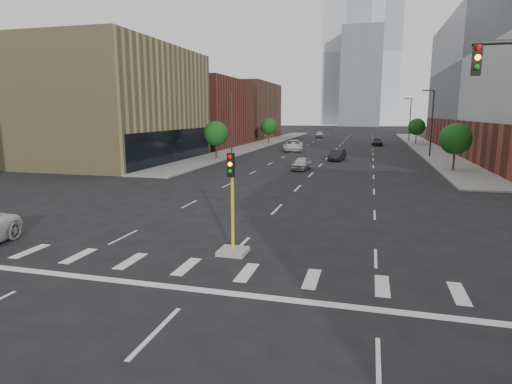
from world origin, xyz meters
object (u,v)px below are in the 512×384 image
at_px(median_traffic_signal, 233,232).
at_px(car_near_left, 301,164).
at_px(car_far_left, 293,146).
at_px(car_deep_right, 377,142).
at_px(car_mid_right, 337,155).
at_px(car_distant, 320,134).

height_order(median_traffic_signal, car_near_left, median_traffic_signal).
bearing_deg(car_far_left, car_deep_right, 42.77).
relative_size(car_near_left, car_mid_right, 0.94).
height_order(median_traffic_signal, car_far_left, median_traffic_signal).
height_order(car_mid_right, car_distant, car_distant).
bearing_deg(car_far_left, car_distant, 83.63).
bearing_deg(car_mid_right, car_far_left, 131.13).
bearing_deg(car_near_left, car_far_left, 105.80).
bearing_deg(median_traffic_signal, car_deep_right, 84.15).
bearing_deg(car_near_left, car_distant, 98.37).
bearing_deg(car_distant, median_traffic_signal, -91.30).
distance_m(car_deep_right, car_distant, 26.98).
bearing_deg(car_deep_right, car_mid_right, -100.06).
xyz_separation_m(car_mid_right, car_distant, (-8.15, 51.07, 0.07)).
xyz_separation_m(car_mid_right, car_deep_right, (5.30, 27.68, -0.02)).
height_order(median_traffic_signal, car_deep_right, median_traffic_signal).
bearing_deg(car_mid_right, median_traffic_signal, -83.84).
bearing_deg(car_deep_right, car_far_left, -129.66).
bearing_deg(car_near_left, car_deep_right, 81.22).
bearing_deg(car_distant, car_near_left, -90.74).
distance_m(car_mid_right, car_distant, 51.72).
relative_size(car_far_left, car_distant, 1.36).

